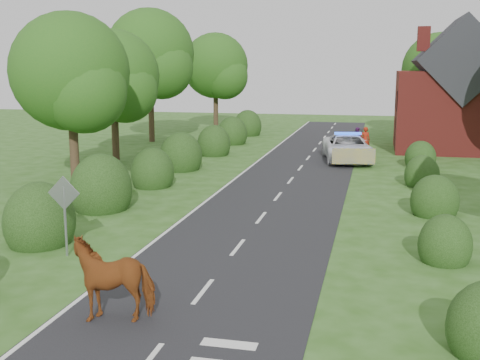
% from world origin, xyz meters
% --- Properties ---
extents(ground, '(120.00, 120.00, 0.00)m').
position_xyz_m(ground, '(0.00, 0.00, 0.00)').
color(ground, '#2B5516').
extents(road, '(6.00, 70.00, 0.02)m').
position_xyz_m(road, '(0.00, 15.00, 0.01)').
color(road, black).
rests_on(road, ground).
extents(road_markings, '(4.96, 70.00, 0.01)m').
position_xyz_m(road_markings, '(-1.60, 12.93, 0.03)').
color(road_markings, white).
rests_on(road_markings, road).
extents(hedgerow_left, '(2.75, 50.41, 3.00)m').
position_xyz_m(hedgerow_left, '(-6.51, 11.69, 0.75)').
color(hedgerow_left, black).
rests_on(hedgerow_left, ground).
extents(hedgerow_right, '(2.10, 45.78, 2.10)m').
position_xyz_m(hedgerow_right, '(6.60, 11.21, 0.55)').
color(hedgerow_right, black).
rests_on(hedgerow_right, ground).
extents(tree_left_a, '(5.74, 5.60, 8.38)m').
position_xyz_m(tree_left_a, '(-9.75, 11.86, 5.34)').
color(tree_left_a, '#332316').
rests_on(tree_left_a, ground).
extents(tree_left_b, '(5.74, 5.60, 8.07)m').
position_xyz_m(tree_left_b, '(-11.25, 19.86, 5.04)').
color(tree_left_b, '#332316').
rests_on(tree_left_b, ground).
extents(tree_left_c, '(6.97, 6.80, 10.22)m').
position_xyz_m(tree_left_c, '(-12.70, 29.83, 6.53)').
color(tree_left_c, '#332316').
rests_on(tree_left_c, ground).
extents(tree_left_d, '(6.15, 6.00, 8.89)m').
position_xyz_m(tree_left_d, '(-10.23, 39.85, 5.64)').
color(tree_left_d, '#332316').
rests_on(tree_left_d, ground).
extents(tree_right_c, '(6.15, 6.00, 8.58)m').
position_xyz_m(tree_right_c, '(9.27, 37.85, 5.34)').
color(tree_right_c, '#332316').
rests_on(tree_right_c, ground).
extents(road_sign, '(1.06, 0.08, 2.53)m').
position_xyz_m(road_sign, '(-5.00, 2.00, 1.65)').
color(road_sign, gray).
rests_on(road_sign, ground).
extents(house, '(8.00, 7.40, 9.17)m').
position_xyz_m(house, '(9.49, 30.00, 3.79)').
color(house, maroon).
rests_on(house, ground).
extents(cow, '(2.54, 1.86, 1.62)m').
position_xyz_m(cow, '(-1.61, -1.89, 0.81)').
color(cow, brown).
rests_on(cow, ground).
extents(police_van, '(3.71, 6.35, 1.80)m').
position_xyz_m(police_van, '(2.50, 23.35, 0.83)').
color(police_van, white).
rests_on(police_van, ground).
extents(pedestrian_red, '(0.67, 0.45, 1.79)m').
position_xyz_m(pedestrian_red, '(3.49, 27.28, 0.89)').
color(pedestrian_red, maroon).
rests_on(pedestrian_red, ground).
extents(pedestrian_purple, '(0.94, 0.87, 1.55)m').
position_xyz_m(pedestrian_purple, '(2.86, 29.25, 0.77)').
color(pedestrian_purple, '#58205F').
rests_on(pedestrian_purple, ground).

